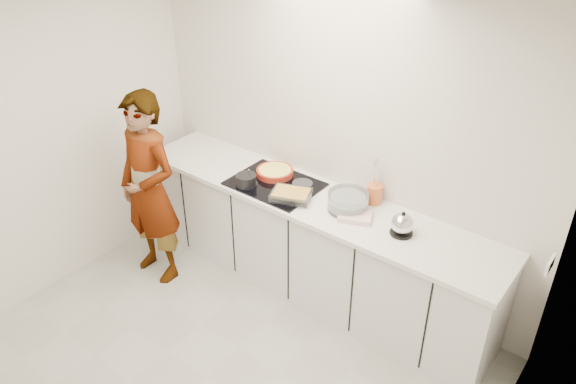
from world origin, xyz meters
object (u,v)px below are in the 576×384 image
Objects in this scene: hob at (275,184)px; cook at (149,190)px; tart_dish at (275,172)px; utensil_crock at (374,194)px; saucepan at (246,180)px; mixing_bowl at (348,202)px; kettle at (402,225)px; baking_dish at (291,195)px.

cook is (-0.84, -0.63, -0.06)m from hob.
cook is at bearing -135.02° from tart_dish.
utensil_crock reaches higher than tart_dish.
saucepan is (-0.08, -0.28, 0.02)m from tart_dish.
hob is at bearing 37.81° from cook.
kettle is (0.48, -0.04, 0.01)m from mixing_bowl.
hob is at bearing -161.66° from utensil_crock.
baking_dish is (0.41, 0.06, -0.01)m from saucepan.
utensil_crock reaches higher than hob.
hob is 2.29× the size of tart_dish.
tart_dish is at bearing 175.12° from mixing_bowl.
cook reaches higher than tart_dish.
kettle is at bearing -4.29° from mixing_bowl.
hob is 0.83m from utensil_crock.
saucepan is at bearing 35.45° from cook.
tart_dish is 1.42× the size of saucepan.
saucepan reaches higher than tart_dish.
tart_dish is 0.29m from saucepan.
baking_dish is 0.65m from utensil_crock.
hob is 1.16m from kettle.
mixing_bowl reaches higher than baking_dish.
kettle is (0.91, 0.11, 0.03)m from baking_dish.
saucepan is 0.60× the size of baking_dish.
utensil_crock is at bearing 64.05° from mixing_bowl.
tart_dish is at bearing 147.48° from baking_dish.
kettle is (1.16, 0.01, 0.07)m from hob.
utensil_crock is at bearing 9.56° from tart_dish.
hob is 1.95× the size of baking_dish.
utensil_crock reaches higher than baking_dish.
tart_dish is 0.40m from baking_dish.
cook is (-1.52, -0.68, -0.12)m from mixing_bowl.
hob is at bearing -51.29° from tart_dish.
kettle is at bearing -33.63° from utensil_crock.
cook is (-0.67, -0.47, -0.12)m from saucepan.
utensil_crock is (0.95, 0.43, 0.02)m from saucepan.
cook reaches higher than baking_dish.
hob is 0.27m from baking_dish.
kettle reaches higher than mixing_bowl.
cook is at bearing -151.13° from utensil_crock.
tart_dish is 2.03× the size of utensil_crock.
mixing_bowl is at bearing 14.23° from saucepan.
saucepan is at bearing -165.77° from mixing_bowl.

